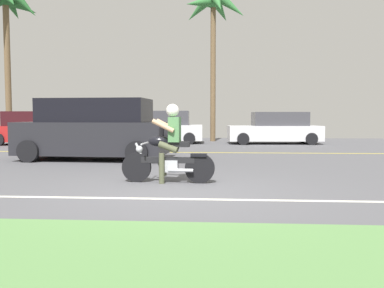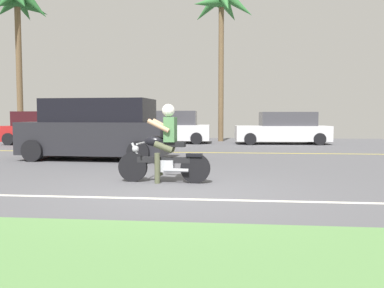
# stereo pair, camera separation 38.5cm
# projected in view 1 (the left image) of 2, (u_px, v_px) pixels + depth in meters

# --- Properties ---
(ground) EXTENTS (56.00, 30.00, 0.04)m
(ground) POSITION_uv_depth(u_px,v_px,m) (189.00, 171.00, 10.05)
(ground) COLOR #545459
(lane_line_near) EXTENTS (50.40, 0.12, 0.01)m
(lane_line_near) POSITION_uv_depth(u_px,v_px,m) (172.00, 199.00, 6.48)
(lane_line_near) COLOR silver
(lane_line_near) RESTS_ON ground
(lane_line_far) EXTENTS (50.40, 0.12, 0.01)m
(lane_line_far) POSITION_uv_depth(u_px,v_px,m) (199.00, 152.00, 14.82)
(lane_line_far) COLOR yellow
(lane_line_far) RESTS_ON ground
(motorcyclist) EXTENTS (1.87, 0.61, 1.56)m
(motorcyclist) POSITION_uv_depth(u_px,v_px,m) (169.00, 150.00, 8.06)
(motorcyclist) COLOR black
(motorcyclist) RESTS_ON ground
(suv_nearby) EXTENTS (4.70, 2.27, 1.85)m
(suv_nearby) POSITION_uv_depth(u_px,v_px,m) (95.00, 130.00, 12.36)
(suv_nearby) COLOR #232328
(suv_nearby) RESTS_ON ground
(parked_car_0) EXTENTS (3.83, 1.92, 1.55)m
(parked_car_0) POSITION_uv_depth(u_px,v_px,m) (34.00, 129.00, 18.89)
(parked_car_0) COLOR #AD1E1E
(parked_car_0) RESTS_ON ground
(parked_car_1) EXTENTS (4.45, 2.12, 1.59)m
(parked_car_1) POSITION_uv_depth(u_px,v_px,m) (160.00, 128.00, 20.07)
(parked_car_1) COLOR silver
(parked_car_1) RESTS_ON ground
(parked_car_2) EXTENTS (4.50, 2.09, 1.53)m
(parked_car_2) POSITION_uv_depth(u_px,v_px,m) (276.00, 129.00, 19.61)
(parked_car_2) COLOR silver
(parked_car_2) RESTS_ON ground
(palm_tree_0) EXTENTS (3.56, 3.66, 7.98)m
(palm_tree_0) POSITION_uv_depth(u_px,v_px,m) (213.00, 12.00, 21.19)
(palm_tree_0) COLOR brown
(palm_tree_0) RESTS_ON ground
(palm_tree_1) EXTENTS (3.98, 4.10, 8.76)m
(palm_tree_1) POSITION_uv_depth(u_px,v_px,m) (6.00, 9.00, 22.94)
(palm_tree_1) COLOR brown
(palm_tree_1) RESTS_ON ground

